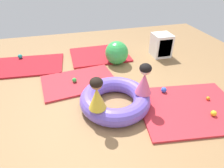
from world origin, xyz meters
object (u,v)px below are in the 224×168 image
(inflatable_cushion, at_px, (115,99))
(child_in_pink, at_px, (144,79))
(child_in_yellow, at_px, (97,94))
(play_ball_pink, at_px, (105,80))
(storage_cube, at_px, (162,45))
(play_ball_yellow, at_px, (214,113))
(play_ball_blue_second, at_px, (118,55))
(play_ball_orange, at_px, (208,98))
(play_ball_blue, at_px, (164,90))
(play_ball_teal, at_px, (20,56))
(exercise_ball_large, at_px, (117,53))
(play_ball_green, at_px, (74,80))

(inflatable_cushion, relative_size, child_in_pink, 2.26)
(child_in_yellow, bearing_deg, play_ball_pink, 125.03)
(storage_cube, bearing_deg, inflatable_cushion, -135.65)
(play_ball_yellow, xyz_separation_m, play_ball_blue_second, (-0.87, 2.45, -0.01))
(play_ball_yellow, height_order, play_ball_orange, play_ball_yellow)
(play_ball_blue, bearing_deg, storage_cube, 65.47)
(play_ball_blue, relative_size, play_ball_blue_second, 1.48)
(inflatable_cushion, height_order, play_ball_teal, inflatable_cushion)
(inflatable_cushion, distance_m, play_ball_pink, 0.72)
(play_ball_blue_second, bearing_deg, play_ball_blue, -76.45)
(child_in_yellow, distance_m, exercise_ball_large, 1.99)
(inflatable_cushion, distance_m, play_ball_yellow, 1.58)
(play_ball_yellow, distance_m, storage_cube, 2.31)
(play_ball_blue, relative_size, storage_cube, 0.18)
(child_in_yellow, height_order, play_ball_yellow, child_in_yellow)
(play_ball_pink, bearing_deg, play_ball_orange, -32.31)
(play_ball_pink, xyz_separation_m, play_ball_orange, (1.61, -1.02, 0.00))
(child_in_yellow, xyz_separation_m, play_ball_teal, (-1.44, 2.57, -0.44))
(child_in_yellow, height_order, play_ball_teal, child_in_yellow)
(play_ball_blue, relative_size, play_ball_orange, 1.58)
(child_in_pink, relative_size, play_ball_yellow, 5.75)
(play_ball_blue_second, bearing_deg, storage_cube, -8.23)
(play_ball_orange, xyz_separation_m, storage_cube, (0.05, 1.93, 0.21))
(play_ball_teal, bearing_deg, play_ball_orange, -37.19)
(storage_cube, bearing_deg, play_ball_teal, 169.21)
(play_ball_pink, height_order, play_ball_orange, same)
(play_ball_teal, relative_size, exercise_ball_large, 0.19)
(play_ball_pink, bearing_deg, play_ball_green, 166.20)
(child_in_pink, relative_size, exercise_ball_large, 0.97)
(play_ball_blue, height_order, play_ball_blue_second, play_ball_blue)
(inflatable_cushion, relative_size, play_ball_yellow, 13.00)
(inflatable_cushion, bearing_deg, play_ball_yellow, -25.05)
(storage_cube, bearing_deg, play_ball_blue_second, 171.77)
(exercise_ball_large, xyz_separation_m, storage_cube, (1.20, 0.12, 0.01))
(play_ball_blue_second, bearing_deg, play_ball_pink, -117.93)
(play_ball_yellow, distance_m, play_ball_teal, 4.37)
(play_ball_blue, distance_m, play_ball_teal, 3.51)
(play_ball_green, bearing_deg, play_ball_blue_second, 38.21)
(play_ball_yellow, distance_m, play_ball_green, 2.55)
(play_ball_blue, bearing_deg, play_ball_pink, 147.53)
(inflatable_cushion, distance_m, child_in_yellow, 0.60)
(exercise_ball_large, bearing_deg, play_ball_yellow, -65.78)
(play_ball_yellow, bearing_deg, play_ball_pink, 135.97)
(child_in_yellow, relative_size, play_ball_pink, 7.98)
(play_ball_teal, bearing_deg, storage_cube, -10.79)
(play_ball_blue, height_order, storage_cube, storage_cube)
(child_in_pink, height_order, play_ball_blue, child_in_pink)
(inflatable_cushion, xyz_separation_m, play_ball_teal, (-1.79, 2.28, -0.05))
(play_ball_yellow, relative_size, play_ball_orange, 1.41)
(play_ball_green, bearing_deg, storage_cube, 18.50)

